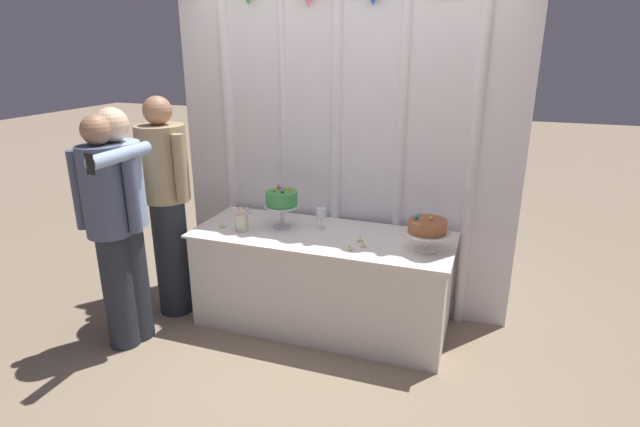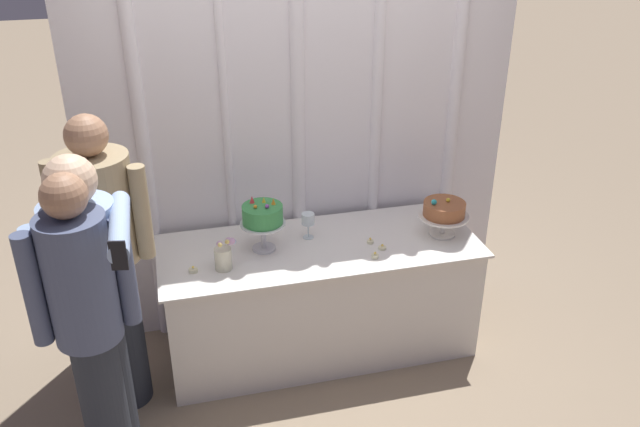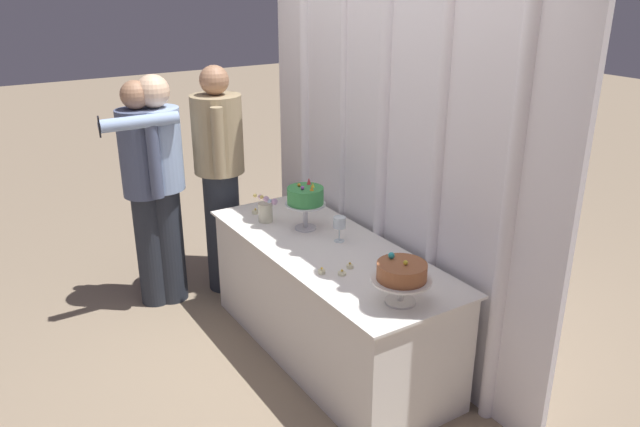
{
  "view_description": "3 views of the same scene",
  "coord_description": "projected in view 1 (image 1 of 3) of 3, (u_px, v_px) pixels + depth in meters",
  "views": [
    {
      "loc": [
        1.1,
        -3.09,
        2.03
      ],
      "look_at": [
        0.0,
        0.05,
        0.9
      ],
      "focal_mm": 28.28,
      "sensor_mm": 36.0,
      "label": 1
    },
    {
      "loc": [
        -0.83,
        -3.17,
        2.66
      ],
      "look_at": [
        0.01,
        0.12,
        0.93
      ],
      "focal_mm": 37.22,
      "sensor_mm": 36.0,
      "label": 2
    },
    {
      "loc": [
        2.84,
        -1.75,
        2.27
      ],
      "look_at": [
        -0.11,
        0.11,
        0.91
      ],
      "focal_mm": 34.86,
      "sensor_mm": 36.0,
      "label": 3
    }
  ],
  "objects": [
    {
      "name": "tealight_near_left",
      "position": [
        349.0,
        248.0,
        3.33
      ],
      "size": [
        0.04,
        0.04,
        0.04
      ],
      "color": "beige",
      "rests_on": "cake_table"
    },
    {
      "name": "tealight_near_right",
      "position": [
        360.0,
        240.0,
        3.47
      ],
      "size": [
        0.04,
        0.04,
        0.04
      ],
      "color": "beige",
      "rests_on": "cake_table"
    },
    {
      "name": "cake_table",
      "position": [
        322.0,
        280.0,
        3.73
      ],
      "size": [
        1.87,
        0.73,
        0.73
      ],
      "color": "white",
      "rests_on": "ground_plane"
    },
    {
      "name": "tealight_far_right",
      "position": [
        363.0,
        246.0,
        3.38
      ],
      "size": [
        0.05,
        0.05,
        0.03
      ],
      "color": "beige",
      "rests_on": "cake_table"
    },
    {
      "name": "guest_man_dark_suit",
      "position": [
        166.0,
        201.0,
        3.76
      ],
      "size": [
        0.49,
        0.47,
        1.68
      ],
      "color": "#282D38",
      "rests_on": "ground_plane"
    },
    {
      "name": "cake_display_nearleft",
      "position": [
        282.0,
        200.0,
        3.68
      ],
      "size": [
        0.26,
        0.26,
        0.32
      ],
      "color": "silver",
      "rests_on": "cake_table"
    },
    {
      "name": "ground_plane",
      "position": [
        318.0,
        330.0,
        3.76
      ],
      "size": [
        24.0,
        24.0,
        0.0
      ],
      "primitive_type": "plane",
      "color": "gray"
    },
    {
      "name": "guest_girl_blue_dress",
      "position": [
        123.0,
        217.0,
        3.39
      ],
      "size": [
        0.44,
        0.64,
        1.65
      ],
      "color": "#282D38",
      "rests_on": "ground_plane"
    },
    {
      "name": "tealight_far_left",
      "position": [
        223.0,
        226.0,
        3.74
      ],
      "size": [
        0.05,
        0.05,
        0.04
      ],
      "color": "beige",
      "rests_on": "cake_table"
    },
    {
      "name": "cake_display_nearright",
      "position": [
        427.0,
        228.0,
        3.28
      ],
      "size": [
        0.3,
        0.3,
        0.25
      ],
      "color": "silver",
      "rests_on": "cake_table"
    },
    {
      "name": "wine_glass",
      "position": [
        321.0,
        213.0,
        3.68
      ],
      "size": [
        0.08,
        0.08,
        0.16
      ],
      "color": "silver",
      "rests_on": "cake_table"
    },
    {
      "name": "guest_man_pink_jacket",
      "position": [
        110.0,
        225.0,
        3.31
      ],
      "size": [
        0.45,
        0.33,
        1.62
      ],
      "color": "#282D38",
      "rests_on": "ground_plane"
    },
    {
      "name": "flower_vase",
      "position": [
        242.0,
        220.0,
        3.66
      ],
      "size": [
        0.13,
        0.14,
        0.2
      ],
      "color": "beige",
      "rests_on": "cake_table"
    },
    {
      "name": "draped_curtain",
      "position": [
        341.0,
        117.0,
        3.74
      ],
      "size": [
        2.64,
        0.2,
        2.8
      ],
      "color": "white",
      "rests_on": "ground_plane"
    }
  ]
}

